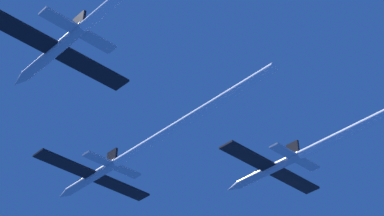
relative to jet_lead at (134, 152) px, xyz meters
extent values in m
cylinder|color=#B2BAC6|center=(0.00, 10.01, -0.04)|extent=(1.31, 11.94, 1.31)
cone|color=#B2BAC6|center=(0.00, 17.29, -0.04)|extent=(1.29, 2.63, 1.29)
ellipsoid|color=black|center=(0.00, 12.63, 0.52)|extent=(0.92, 2.39, 0.66)
cube|color=black|center=(-5.19, 9.41, -0.04)|extent=(9.08, 2.63, 0.29)
cube|color=black|center=(5.19, 9.41, -0.04)|extent=(9.08, 2.63, 0.29)
cube|color=black|center=(0.00, 5.23, 1.58)|extent=(0.34, 2.15, 1.91)
cube|color=#B2BAC6|center=(-2.70, 4.99, -0.04)|extent=(4.08, 1.58, 0.29)
cube|color=#B2BAC6|center=(2.70, 4.99, -0.04)|extent=(4.08, 1.58, 0.29)
cylinder|color=white|center=(0.00, -10.89, -0.04)|extent=(1.18, 29.84, 1.18)
cylinder|color=#B2BAC6|center=(-19.79, -9.40, 0.78)|extent=(1.31, 11.94, 1.31)
cone|color=#B2BAC6|center=(-19.79, -2.11, 0.78)|extent=(1.29, 2.63, 1.29)
ellipsoid|color=black|center=(-19.79, -6.77, 1.34)|extent=(0.92, 2.39, 0.66)
cube|color=black|center=(-24.98, -9.99, 0.78)|extent=(9.08, 2.63, 0.29)
cube|color=black|center=(-14.59, -9.99, 0.78)|extent=(9.08, 2.63, 0.29)
cube|color=black|center=(-19.79, -14.17, 2.39)|extent=(0.34, 2.15, 1.91)
cube|color=#B2BAC6|center=(-22.49, -14.41, 0.78)|extent=(4.08, 1.58, 0.29)
cube|color=#B2BAC6|center=(-17.09, -14.41, 0.78)|extent=(4.08, 1.58, 0.29)
cylinder|color=#B2BAC6|center=(18.35, -8.80, 0.60)|extent=(1.31, 11.94, 1.31)
cone|color=#B2BAC6|center=(18.35, -1.51, 0.60)|extent=(1.29, 2.63, 1.29)
ellipsoid|color=black|center=(18.35, -6.17, 1.16)|extent=(0.92, 2.39, 0.66)
cube|color=black|center=(13.16, -9.39, 0.60)|extent=(9.08, 2.63, 0.29)
cube|color=black|center=(23.55, -9.39, 0.60)|extent=(9.08, 2.63, 0.29)
cube|color=black|center=(18.35, -13.57, 2.22)|extent=(0.34, 2.15, 1.91)
cube|color=#B2BAC6|center=(15.65, -13.81, 0.60)|extent=(4.08, 1.58, 0.29)
cube|color=#B2BAC6|center=(21.05, -13.81, 0.60)|extent=(4.08, 1.58, 0.29)
camera|label=1|loc=(-48.33, -63.00, -49.02)|focal=62.24mm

